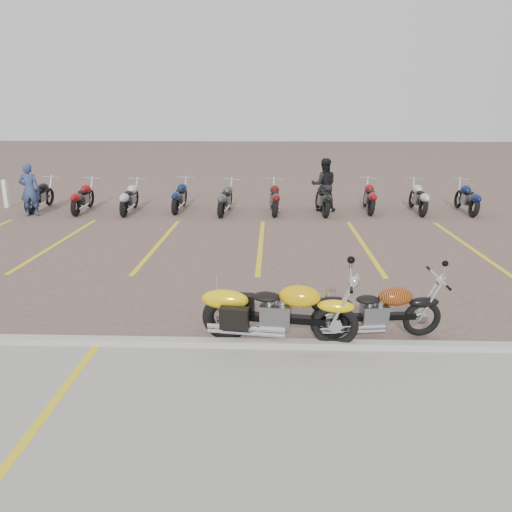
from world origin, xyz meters
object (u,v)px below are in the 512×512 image
(person_b, at_px, (324,185))
(bollard, at_px, (6,194))
(flame_cruiser, at_px, (373,313))
(person_a, at_px, (30,190))
(yellow_cruiser, at_px, (275,314))

(person_b, relative_size, bollard, 1.83)
(flame_cruiser, bearing_deg, person_b, 82.46)
(person_a, xyz_separation_m, bollard, (-1.63, 1.47, -0.38))
(yellow_cruiser, height_order, flame_cruiser, yellow_cruiser)
(person_b, bearing_deg, flame_cruiser, 88.73)
(flame_cruiser, height_order, person_b, person_b)
(person_a, relative_size, person_b, 0.96)
(yellow_cruiser, relative_size, flame_cruiser, 1.15)
(yellow_cruiser, distance_m, person_b, 10.61)
(flame_cruiser, xyz_separation_m, person_a, (-9.58, 9.03, 0.46))
(yellow_cruiser, height_order, bollard, bollard)
(flame_cruiser, xyz_separation_m, person_b, (0.23, 10.24, 0.50))
(person_a, xyz_separation_m, person_b, (9.81, 1.21, 0.04))
(person_a, relative_size, bollard, 1.75)
(yellow_cruiser, relative_size, person_b, 1.29)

